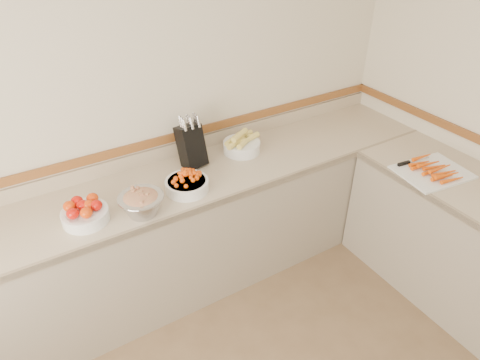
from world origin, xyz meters
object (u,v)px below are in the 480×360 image
knife_block (191,145)px  cherry_tomato_bowl (187,183)px  tomato_bowl (85,212)px  rhubarb_bowl (142,203)px  cutting_board (433,171)px  corn_bowl (242,145)px

knife_block → cherry_tomato_bowl: bearing=-121.8°
tomato_bowl → rhubarb_bowl: (0.30, -0.11, 0.02)m
knife_block → cutting_board: 1.63m
rhubarb_bowl → cutting_board: 1.91m
knife_block → cutting_board: (1.33, -0.94, -0.13)m
rhubarb_bowl → cutting_board: bearing=-18.0°
knife_block → cherry_tomato_bowl: knife_block is taller
tomato_bowl → corn_bowl: bearing=10.4°
tomato_bowl → corn_bowl: size_ratio=0.90×
knife_block → cutting_board: size_ratio=0.76×
cutting_board → knife_block: bearing=144.6°
knife_block → rhubarb_bowl: bearing=-144.4°
tomato_bowl → rhubarb_bowl: 0.32m
cutting_board → tomato_bowl: bearing=161.7°
knife_block → tomato_bowl: 0.84m
knife_block → cutting_board: knife_block is taller
cherry_tomato_bowl → rhubarb_bowl: bearing=-165.5°
tomato_bowl → corn_bowl: 1.20m
corn_bowl → rhubarb_bowl: size_ratio=1.11×
rhubarb_bowl → knife_block: bearing=35.6°
corn_bowl → tomato_bowl: bearing=-169.6°
cherry_tomato_bowl → cutting_board: (1.49, -0.68, -0.03)m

